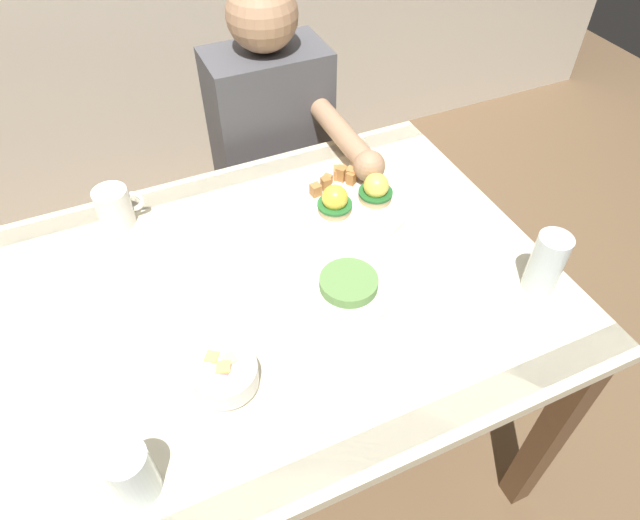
% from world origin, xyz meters
% --- Properties ---
extents(ground_plane, '(6.00, 6.00, 0.00)m').
position_xyz_m(ground_plane, '(0.00, 0.00, 0.00)').
color(ground_plane, brown).
extents(dining_table, '(1.20, 0.90, 0.74)m').
position_xyz_m(dining_table, '(0.00, 0.00, 0.63)').
color(dining_table, beige).
rests_on(dining_table, ground_plane).
extents(eggs_benedict_plate, '(0.27, 0.27, 0.09)m').
position_xyz_m(eggs_benedict_plate, '(0.27, 0.17, 0.76)').
color(eggs_benedict_plate, white).
rests_on(eggs_benedict_plate, dining_table).
extents(fruit_bowl, '(0.12, 0.12, 0.06)m').
position_xyz_m(fruit_bowl, '(-0.16, -0.18, 0.77)').
color(fruit_bowl, white).
rests_on(fruit_bowl, dining_table).
extents(coffee_mug, '(0.11, 0.08, 0.09)m').
position_xyz_m(coffee_mug, '(-0.26, 0.35, 0.79)').
color(coffee_mug, white).
rests_on(coffee_mug, dining_table).
extents(fork, '(0.14, 0.10, 0.00)m').
position_xyz_m(fork, '(0.38, -0.06, 0.74)').
color(fork, silver).
rests_on(fork, dining_table).
extents(water_glass_near, '(0.07, 0.07, 0.14)m').
position_xyz_m(water_glass_near, '(0.52, -0.22, 0.80)').
color(water_glass_near, silver).
rests_on(water_glass_near, dining_table).
extents(water_glass_far, '(0.07, 0.07, 0.11)m').
position_xyz_m(water_glass_far, '(-0.34, -0.31, 0.79)').
color(water_glass_far, silver).
rests_on(water_glass_far, dining_table).
extents(side_plate, '(0.20, 0.20, 0.04)m').
position_xyz_m(side_plate, '(0.14, -0.07, 0.75)').
color(side_plate, white).
rests_on(side_plate, dining_table).
extents(diner_person, '(0.34, 0.54, 1.14)m').
position_xyz_m(diner_person, '(0.23, 0.60, 0.65)').
color(diner_person, '#33333D').
rests_on(diner_person, ground_plane).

